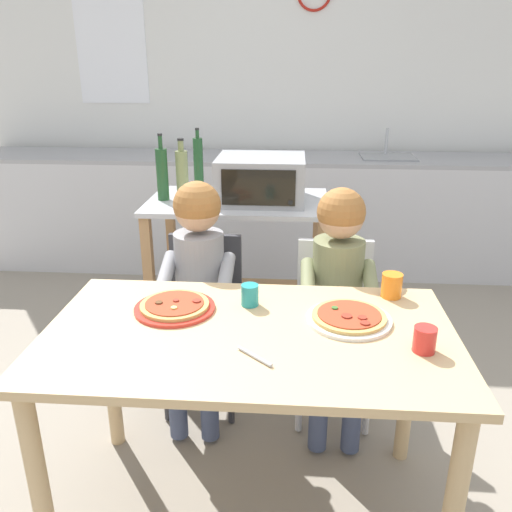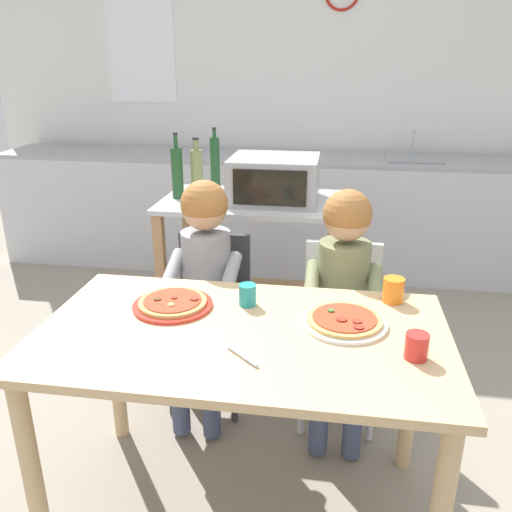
% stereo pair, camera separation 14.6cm
% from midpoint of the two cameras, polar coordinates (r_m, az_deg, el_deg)
% --- Properties ---
extents(ground_plane, '(11.40, 11.40, 0.00)m').
position_cam_midpoint_polar(ground_plane, '(3.09, 3.82, -10.33)').
color(ground_plane, gray).
extents(back_wall_tiled, '(5.29, 0.14, 2.70)m').
position_cam_midpoint_polar(back_wall_tiled, '(4.42, 6.43, 17.48)').
color(back_wall_tiled, white).
rests_on(back_wall_tiled, ground).
extents(kitchen_counter, '(4.76, 0.60, 1.09)m').
position_cam_midpoint_polar(kitchen_counter, '(4.17, 5.72, 4.67)').
color(kitchen_counter, silver).
rests_on(kitchen_counter, ground).
extents(kitchen_island_cart, '(0.95, 0.59, 0.89)m').
position_cam_midpoint_polar(kitchen_island_cart, '(2.88, 0.99, 0.38)').
color(kitchen_island_cart, '#B7BABF').
rests_on(kitchen_island_cart, ground).
extents(toaster_oven, '(0.45, 0.41, 0.23)m').
position_cam_midpoint_polar(toaster_oven, '(2.75, 3.57, 8.34)').
color(toaster_oven, '#999BA0').
rests_on(toaster_oven, kitchen_island_cart).
extents(bottle_squat_spirits, '(0.06, 0.06, 0.35)m').
position_cam_midpoint_polar(bottle_squat_spirits, '(2.82, -7.10, 9.05)').
color(bottle_squat_spirits, '#1E4723').
rests_on(bottle_squat_spirits, kitchen_island_cart).
extents(bottle_tall_green_wine, '(0.05, 0.05, 0.34)m').
position_cam_midpoint_polar(bottle_tall_green_wine, '(3.03, -3.09, 10.16)').
color(bottle_tall_green_wine, '#1E4723').
rests_on(bottle_tall_green_wine, kitchen_island_cart).
extents(bottle_brown_beer, '(0.06, 0.06, 0.32)m').
position_cam_midpoint_polar(bottle_brown_beer, '(2.82, -4.97, 9.05)').
color(bottle_brown_beer, olive).
rests_on(bottle_brown_beer, kitchen_island_cart).
extents(dining_table, '(1.35, 0.77, 0.76)m').
position_cam_midpoint_polar(dining_table, '(1.79, 0.88, -11.26)').
color(dining_table, tan).
rests_on(dining_table, ground).
extents(dining_chair_left, '(0.36, 0.36, 0.81)m').
position_cam_midpoint_polar(dining_chair_left, '(2.51, -3.22, -5.64)').
color(dining_chair_left, '#333338').
rests_on(dining_chair_left, ground).
extents(dining_chair_right, '(0.36, 0.36, 0.81)m').
position_cam_midpoint_polar(dining_chair_right, '(2.44, 10.89, -6.87)').
color(dining_chair_right, silver).
rests_on(dining_chair_right, ground).
extents(child_in_grey_shirt, '(0.32, 0.42, 1.09)m').
position_cam_midpoint_polar(child_in_grey_shirt, '(2.31, -3.92, -1.71)').
color(child_in_grey_shirt, '#424C6B').
rests_on(child_in_grey_shirt, ground).
extents(child_in_olive_shirt, '(0.32, 0.42, 1.08)m').
position_cam_midpoint_polar(child_in_olive_shirt, '(2.24, 11.34, -3.13)').
color(child_in_olive_shirt, '#424C6B').
rests_on(child_in_olive_shirt, ground).
extents(pizza_plate_red_rimmed, '(0.29, 0.29, 0.03)m').
position_cam_midpoint_polar(pizza_plate_red_rimmed, '(1.90, -6.88, -5.20)').
color(pizza_plate_red_rimmed, red).
rests_on(pizza_plate_red_rimmed, dining_table).
extents(pizza_plate_white, '(0.29, 0.29, 0.03)m').
position_cam_midpoint_polar(pizza_plate_white, '(1.80, 11.93, -6.99)').
color(pizza_plate_white, white).
rests_on(pizza_plate_white, dining_table).
extents(drinking_cup_teal, '(0.06, 0.06, 0.08)m').
position_cam_midpoint_polar(drinking_cup_teal, '(1.89, 1.30, -4.28)').
color(drinking_cup_teal, teal).
rests_on(drinking_cup_teal, dining_table).
extents(drinking_cup_red, '(0.07, 0.07, 0.08)m').
position_cam_midpoint_polar(drinking_cup_red, '(1.66, 19.56, -9.29)').
color(drinking_cup_red, red).
rests_on(drinking_cup_red, dining_table).
extents(drinking_cup_orange, '(0.08, 0.08, 0.09)m').
position_cam_midpoint_polar(drinking_cup_orange, '(2.00, 16.78, -3.59)').
color(drinking_cup_orange, orange).
rests_on(drinking_cup_orange, dining_table).
extents(serving_spoon, '(0.11, 0.10, 0.01)m').
position_cam_midpoint_polar(serving_spoon, '(1.59, 1.20, -10.91)').
color(serving_spoon, '#B7BABF').
rests_on(serving_spoon, dining_table).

